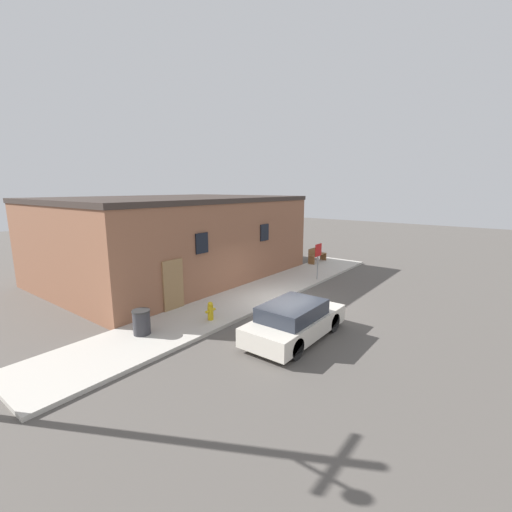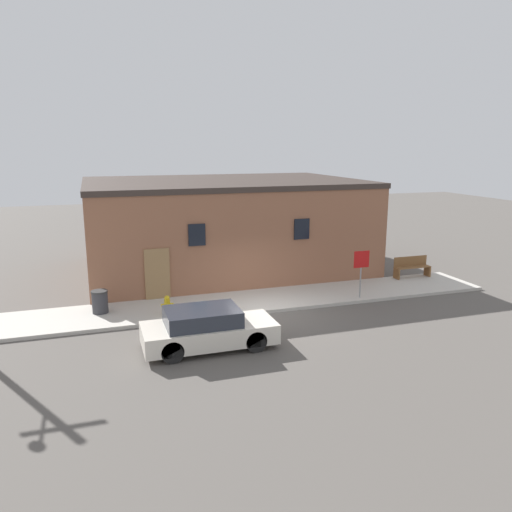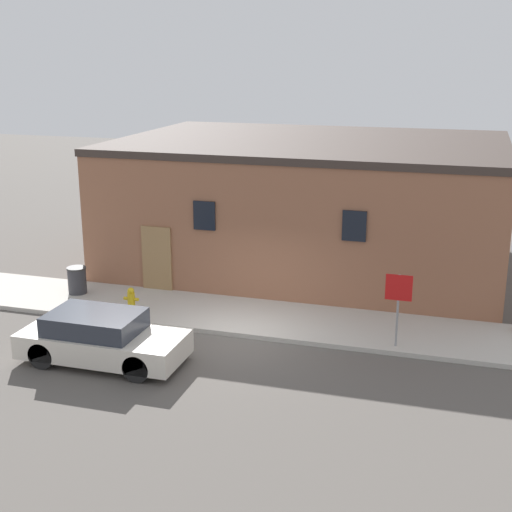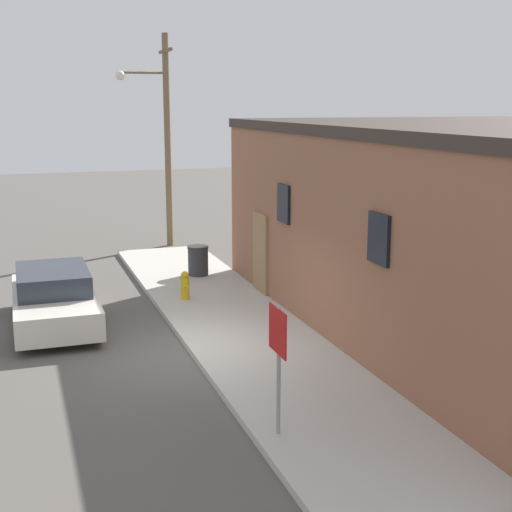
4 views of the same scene
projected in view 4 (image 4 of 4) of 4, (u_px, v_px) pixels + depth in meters
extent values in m
plane|color=#56514C|center=(188.00, 353.00, 14.49)|extent=(80.00, 80.00, 0.00)
cube|color=#BCB7AD|center=(254.00, 342.00, 14.92)|extent=(20.18, 2.84, 0.13)
cube|color=black|center=(284.00, 204.00, 16.63)|extent=(0.70, 0.08, 0.90)
cube|color=black|center=(379.00, 239.00, 12.36)|extent=(0.70, 0.08, 0.90)
cube|color=#937047|center=(261.00, 255.00, 18.49)|extent=(1.00, 0.08, 2.20)
cylinder|color=gold|center=(185.00, 288.00, 17.93)|extent=(0.22, 0.22, 0.55)
sphere|color=gold|center=(185.00, 275.00, 17.86)|extent=(0.20, 0.20, 0.20)
cylinder|color=gold|center=(183.00, 283.00, 18.07)|extent=(0.12, 0.10, 0.10)
cylinder|color=gold|center=(187.00, 286.00, 17.75)|extent=(0.12, 0.10, 0.10)
cylinder|color=gray|center=(279.00, 372.00, 10.46)|extent=(0.06, 0.06, 1.95)
cube|color=red|center=(278.00, 331.00, 10.32)|extent=(0.68, 0.02, 0.68)
cylinder|color=#333338|center=(198.00, 262.00, 20.37)|extent=(0.58, 0.58, 0.79)
cylinder|color=#2D2D2D|center=(198.00, 247.00, 20.28)|extent=(0.61, 0.61, 0.06)
cylinder|color=brown|center=(168.00, 142.00, 24.61)|extent=(0.22, 0.22, 7.26)
cylinder|color=brown|center=(143.00, 73.00, 23.87)|extent=(0.08, 1.54, 0.08)
sphere|color=silver|center=(120.00, 76.00, 23.65)|extent=(0.32, 0.32, 0.32)
cube|color=brown|center=(165.00, 51.00, 23.96)|extent=(1.80, 0.10, 0.10)
cylinder|color=black|center=(97.00, 324.00, 15.22)|extent=(0.68, 0.20, 0.68)
cylinder|color=black|center=(19.00, 332.00, 14.73)|extent=(0.68, 0.20, 0.68)
cylinder|color=black|center=(85.00, 294.00, 17.59)|extent=(0.68, 0.20, 0.68)
cylinder|color=black|center=(18.00, 300.00, 17.09)|extent=(0.68, 0.20, 0.68)
cube|color=beige|center=(55.00, 305.00, 16.13)|extent=(4.13, 1.78, 0.61)
cube|color=#282D38|center=(53.00, 279.00, 16.20)|extent=(2.27, 1.56, 0.49)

